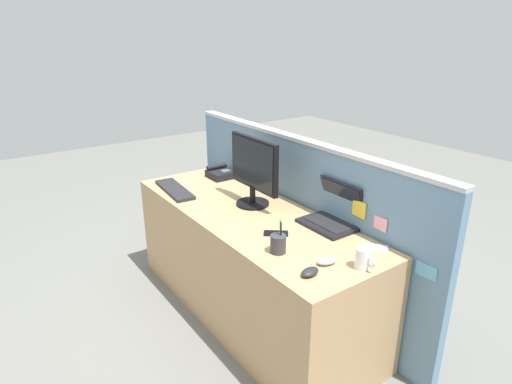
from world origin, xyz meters
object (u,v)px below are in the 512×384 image
(computer_mouse_left_hand, at_px, (310,272))
(keyboard_main, at_px, (175,190))
(laptop, at_px, (336,214))
(cell_phone_black_slab, at_px, (276,233))
(pen_cup, at_px, (278,244))
(desktop_monitor, at_px, (254,169))
(desk_phone, at_px, (221,173))
(cell_phone_white_slab, at_px, (375,248))
(coffee_mug, at_px, (363,258))
(computer_mouse_right_hand, at_px, (326,261))

(computer_mouse_left_hand, bearing_deg, keyboard_main, 174.03)
(laptop, bearing_deg, cell_phone_black_slab, -104.01)
(computer_mouse_left_hand, distance_m, pen_cup, 0.26)
(desktop_monitor, distance_m, desk_phone, 0.64)
(laptop, distance_m, cell_phone_white_slab, 0.34)
(laptop, bearing_deg, desktop_monitor, -157.43)
(pen_cup, relative_size, coffee_mug, 1.55)
(desk_phone, height_order, keyboard_main, desk_phone)
(coffee_mug, bearing_deg, desktop_monitor, 177.66)
(desk_phone, height_order, pen_cup, pen_cup)
(desktop_monitor, xyz_separation_m, desk_phone, (-0.59, 0.11, -0.21))
(pen_cup, height_order, coffee_mug, pen_cup)
(pen_cup, height_order, cell_phone_black_slab, pen_cup)
(desktop_monitor, height_order, keyboard_main, desktop_monitor)
(laptop, relative_size, cell_phone_black_slab, 2.36)
(computer_mouse_left_hand, distance_m, cell_phone_black_slab, 0.44)
(laptop, height_order, computer_mouse_right_hand, laptop)
(keyboard_main, relative_size, computer_mouse_right_hand, 4.53)
(laptop, height_order, pen_cup, laptop)
(keyboard_main, xyz_separation_m, pen_cup, (1.11, 0.04, 0.04))
(computer_mouse_left_hand, xyz_separation_m, coffee_mug, (0.10, 0.24, 0.04))
(desktop_monitor, height_order, pen_cup, desktop_monitor)
(pen_cup, bearing_deg, computer_mouse_right_hand, 27.36)
(desktop_monitor, bearing_deg, desk_phone, 169.35)
(desk_phone, height_order, coffee_mug, coffee_mug)
(laptop, bearing_deg, pen_cup, -80.68)
(desk_phone, distance_m, coffee_mug, 1.54)
(desk_phone, bearing_deg, laptop, 5.30)
(laptop, distance_m, desk_phone, 1.11)
(desktop_monitor, relative_size, laptop, 1.46)
(desk_phone, distance_m, keyboard_main, 0.43)
(pen_cup, distance_m, coffee_mug, 0.42)
(laptop, height_order, keyboard_main, laptop)
(keyboard_main, distance_m, computer_mouse_left_hand, 1.36)
(computer_mouse_left_hand, distance_m, coffee_mug, 0.26)
(desktop_monitor, distance_m, computer_mouse_left_hand, 0.92)
(pen_cup, distance_m, cell_phone_white_slab, 0.50)
(keyboard_main, height_order, cell_phone_black_slab, keyboard_main)
(coffee_mug, bearing_deg, pen_cup, -147.05)
(desk_phone, height_order, cell_phone_black_slab, desk_phone)
(keyboard_main, bearing_deg, cell_phone_white_slab, 23.96)
(desktop_monitor, distance_m, pen_cup, 0.68)
(computer_mouse_right_hand, bearing_deg, computer_mouse_left_hand, -64.56)
(cell_phone_black_slab, bearing_deg, desk_phone, -155.83)
(desktop_monitor, bearing_deg, computer_mouse_right_hand, -10.35)
(cell_phone_black_slab, relative_size, coffee_mug, 1.20)
(desktop_monitor, height_order, computer_mouse_left_hand, desktop_monitor)
(desk_phone, bearing_deg, cell_phone_white_slab, 2.00)
(keyboard_main, xyz_separation_m, cell_phone_white_slab, (1.36, 0.47, -0.01))
(desktop_monitor, bearing_deg, coffee_mug, -2.34)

